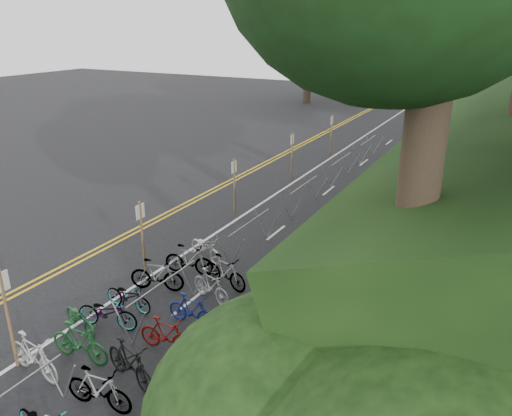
# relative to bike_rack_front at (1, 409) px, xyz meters

# --- Properties ---
(ground) EXTENTS (120.00, 120.00, 0.00)m
(ground) POSITION_rel_bike_rack_front_xyz_m (-2.96, 2.05, -0.81)
(ground) COLOR black
(ground) RESTS_ON ground
(road_markings) EXTENTS (7.47, 80.00, 0.01)m
(road_markings) POSITION_rel_bike_rack_front_xyz_m (-2.33, 12.14, -0.80)
(road_markings) COLOR gold
(road_markings) RESTS_ON ground
(red_curb) EXTENTS (0.25, 28.00, 0.10)m
(red_curb) POSITION_rel_bike_rack_front_xyz_m (2.74, 14.05, -0.76)
(red_curb) COLOR maroon
(red_curb) RESTS_ON ground
(bike_rack_front) EXTENTS (1.11, 3.02, 1.09)m
(bike_rack_front) POSITION_rel_bike_rack_front_xyz_m (0.00, 0.00, 0.00)
(bike_rack_front) COLOR gray
(bike_rack_front) RESTS_ON ground
(bike_racks_rest) EXTENTS (1.14, 23.00, 1.17)m
(bike_racks_rest) POSITION_rel_bike_rack_front_xyz_m (0.04, 15.05, 0.05)
(bike_racks_rest) COLOR gray
(bike_racks_rest) RESTS_ON ground
(signpost_near) EXTENTS (0.08, 0.40, 2.66)m
(signpost_near) POSITION_rel_bike_rack_front_xyz_m (-1.86, 1.66, 0.71)
(signpost_near) COLOR brown
(signpost_near) RESTS_ON ground
(signposts_rest) EXTENTS (0.08, 18.40, 2.50)m
(signposts_rest) POSITION_rel_bike_rack_front_xyz_m (-2.36, 16.05, 0.62)
(signposts_rest) COLOR brown
(signposts_rest) RESTS_ON ground
(bike_front) EXTENTS (0.92, 1.60, 0.79)m
(bike_front) POSITION_rel_bike_rack_front_xyz_m (-1.61, 3.49, -0.41)
(bike_front) COLOR #144C1E
(bike_front) RESTS_ON ground
(bike_valet) EXTENTS (3.24, 11.62, 1.10)m
(bike_valet) POSITION_rel_bike_rack_front_xyz_m (-0.19, 3.56, -0.31)
(bike_valet) COLOR maroon
(bike_valet) RESTS_ON ground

